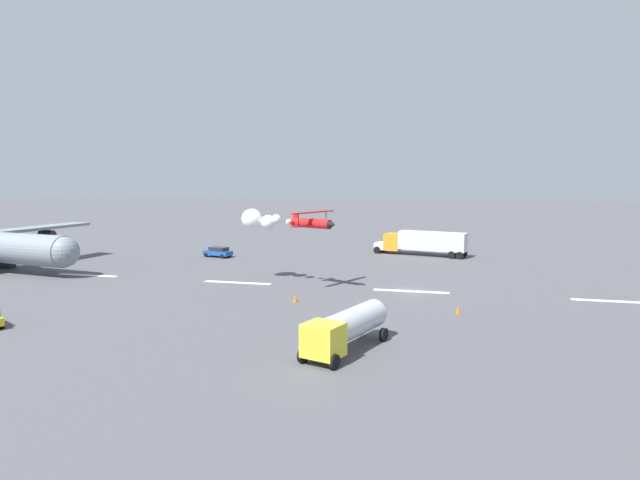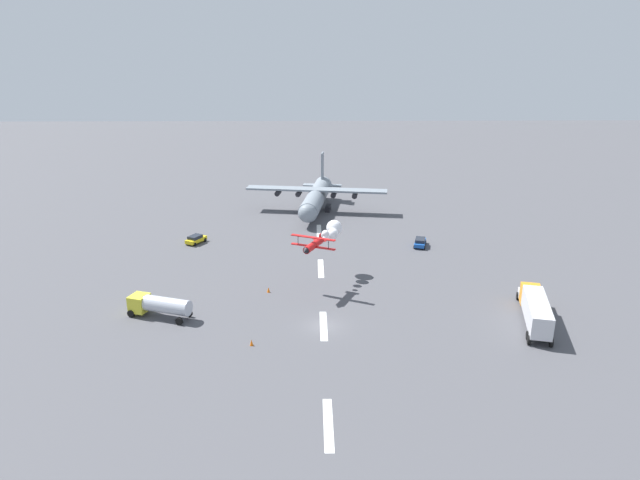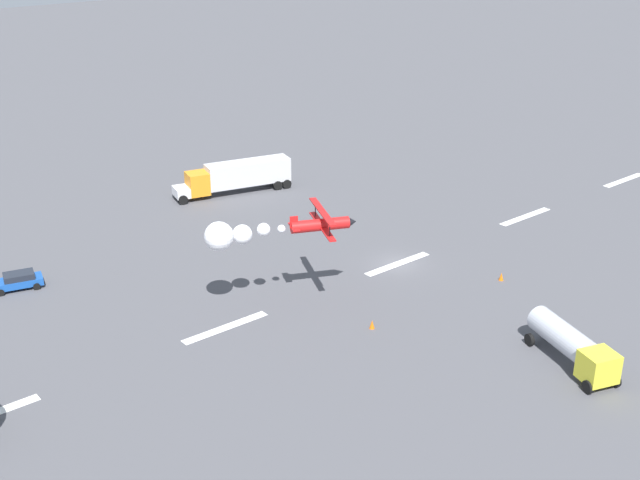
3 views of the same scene
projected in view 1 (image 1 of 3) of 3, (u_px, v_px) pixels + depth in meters
The scene contains 11 objects.
ground_plane at pixel (411, 291), 58.97m from camera, with size 440.00×440.00×0.00m, color #4C4C51.
runway_stripe_3 at pixel (615, 301), 54.26m from camera, with size 8.00×0.90×0.01m, color white.
runway_stripe_4 at pixel (411, 291), 58.97m from camera, with size 8.00×0.90×0.01m, color white.
runway_stripe_5 at pixel (237, 283), 63.67m from camera, with size 8.00×0.90×0.01m, color white.
runway_stripe_6 at pixel (88, 275), 68.38m from camera, with size 8.00×0.90×0.01m, color white.
stunt_biplane_red at pixel (271, 221), 62.97m from camera, with size 12.35×7.72×2.44m.
semi_truck_orange at pixel (423, 242), 84.87m from camera, with size 14.40×6.17×3.70m.
fuel_tanker_truck at pixel (346, 327), 38.72m from camera, with size 5.19×8.82×2.90m.
followme_car_yellow at pixel (218, 252), 83.40m from camera, with size 4.71×2.90×1.52m.
traffic_cone_near at pixel (458, 310), 49.40m from camera, with size 0.44×0.44×0.75m, color orange.
traffic_cone_far at pixel (295, 298), 53.94m from camera, with size 0.44×0.44×0.75m, color orange.
Camera 1 is at (-4.41, 58.56, 12.36)m, focal length 31.05 mm.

